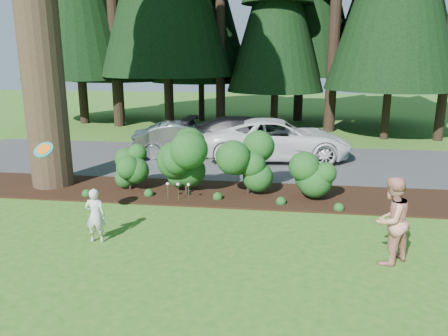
# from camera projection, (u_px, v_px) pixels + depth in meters

# --- Properties ---
(ground) EXTENTS (80.00, 80.00, 0.00)m
(ground) POSITION_uv_depth(u_px,v_px,m) (166.00, 236.00, 10.00)
(ground) COLOR #29631C
(ground) RESTS_ON ground
(mulch_bed) EXTENTS (16.00, 2.50, 0.05)m
(mulch_bed) POSITION_uv_depth(u_px,v_px,m) (195.00, 192.00, 13.11)
(mulch_bed) COLOR black
(mulch_bed) RESTS_ON ground
(driveway) EXTENTS (22.00, 6.00, 0.03)m
(driveway) POSITION_uv_depth(u_px,v_px,m) (217.00, 160.00, 17.18)
(driveway) COLOR #38383A
(driveway) RESTS_ON ground
(shrub_row) EXTENTS (6.53, 1.60, 1.61)m
(shrub_row) POSITION_uv_depth(u_px,v_px,m) (220.00, 169.00, 12.70)
(shrub_row) COLOR #154719
(shrub_row) RESTS_ON ground
(lily_cluster) EXTENTS (0.69, 0.09, 0.57)m
(lily_cluster) POSITION_uv_depth(u_px,v_px,m) (178.00, 185.00, 12.21)
(lily_cluster) COLOR #154719
(lily_cluster) RESTS_ON ground
(car_silver_wagon) EXTENTS (4.34, 2.26, 1.36)m
(car_silver_wagon) POSITION_uv_depth(u_px,v_px,m) (184.00, 139.00, 17.71)
(car_silver_wagon) COLOR #B0B0B5
(car_silver_wagon) RESTS_ON driveway
(car_white_suv) EXTENTS (5.99, 3.28, 1.59)m
(car_white_suv) POSITION_uv_depth(u_px,v_px,m) (277.00, 139.00, 17.12)
(car_white_suv) COLOR white
(car_white_suv) RESTS_ON driveway
(car_dark_suv) EXTENTS (5.37, 2.20, 1.56)m
(car_dark_suv) POSITION_uv_depth(u_px,v_px,m) (249.00, 136.00, 17.85)
(car_dark_suv) COLOR black
(car_dark_suv) RESTS_ON driveway
(child) EXTENTS (0.47, 0.33, 1.23)m
(child) POSITION_uv_depth(u_px,v_px,m) (95.00, 215.00, 9.56)
(child) COLOR silver
(child) RESTS_ON ground
(adult) EXTENTS (1.08, 1.08, 1.77)m
(adult) POSITION_uv_depth(u_px,v_px,m) (391.00, 221.00, 8.53)
(adult) COLOR red
(adult) RESTS_ON ground
(frisbee) EXTENTS (0.47, 0.37, 0.32)m
(frisbee) POSITION_uv_depth(u_px,v_px,m) (44.00, 150.00, 9.58)
(frisbee) COLOR #178175
(frisbee) RESTS_ON ground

